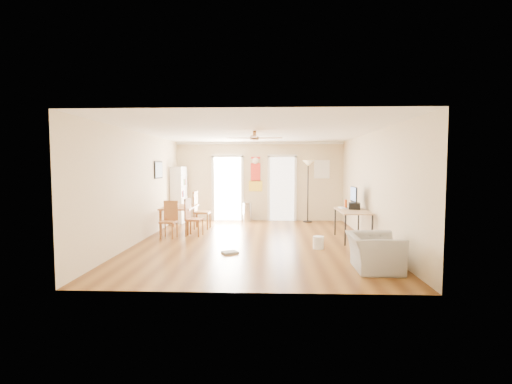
{
  "coord_description": "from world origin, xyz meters",
  "views": [
    {
      "loc": [
        0.35,
        -8.56,
        1.79
      ],
      "look_at": [
        0.0,
        0.6,
        1.15
      ],
      "focal_mm": 25.6,
      "sensor_mm": 36.0,
      "label": 1
    }
  ],
  "objects_px": {
    "dining_chair_right_b": "(194,217)",
    "torchiere_lamp": "(308,191)",
    "armchair": "(374,252)",
    "trash_can": "(247,212)",
    "bookshelf": "(179,195)",
    "dining_table": "(180,219)",
    "dining_chair_near": "(169,220)",
    "dining_chair_right_a": "(202,210)",
    "wastebasket_b": "(358,245)",
    "printer": "(354,206)",
    "wastebasket_a": "(318,243)",
    "computer_desk": "(352,225)"
  },
  "relations": [
    {
      "from": "bookshelf",
      "to": "dining_table",
      "type": "distance_m",
      "value": 1.66
    },
    {
      "from": "dining_chair_near",
      "to": "dining_chair_right_b",
      "type": "bearing_deg",
      "value": 33.69
    },
    {
      "from": "dining_chair_near",
      "to": "trash_can",
      "type": "height_order",
      "value": "dining_chair_near"
    },
    {
      "from": "dining_table",
      "to": "dining_chair_near",
      "type": "relative_size",
      "value": 1.5
    },
    {
      "from": "dining_chair_near",
      "to": "wastebasket_a",
      "type": "relative_size",
      "value": 3.36
    },
    {
      "from": "printer",
      "to": "torchiere_lamp",
      "type": "bearing_deg",
      "value": 118.4
    },
    {
      "from": "bookshelf",
      "to": "wastebasket_b",
      "type": "xyz_separation_m",
      "value": [
        4.75,
        -3.86,
        -0.74
      ]
    },
    {
      "from": "dining_chair_right_a",
      "to": "printer",
      "type": "distance_m",
      "value": 4.26
    },
    {
      "from": "bookshelf",
      "to": "trash_can",
      "type": "xyz_separation_m",
      "value": [
        2.17,
        0.3,
        -0.59
      ]
    },
    {
      "from": "dining_chair_right_b",
      "to": "wastebasket_b",
      "type": "bearing_deg",
      "value": -105.16
    },
    {
      "from": "dining_table",
      "to": "dining_chair_right_a",
      "type": "distance_m",
      "value": 0.71
    },
    {
      "from": "bookshelf",
      "to": "computer_desk",
      "type": "distance_m",
      "value": 5.58
    },
    {
      "from": "dining_chair_right_b",
      "to": "torchiere_lamp",
      "type": "bearing_deg",
      "value": -43.66
    },
    {
      "from": "computer_desk",
      "to": "printer",
      "type": "height_order",
      "value": "printer"
    },
    {
      "from": "dining_chair_right_a",
      "to": "armchair",
      "type": "xyz_separation_m",
      "value": [
        3.75,
        -4.1,
        -0.22
      ]
    },
    {
      "from": "dining_table",
      "to": "armchair",
      "type": "height_order",
      "value": "dining_table"
    },
    {
      "from": "bookshelf",
      "to": "wastebasket_b",
      "type": "bearing_deg",
      "value": -42.58
    },
    {
      "from": "bookshelf",
      "to": "computer_desk",
      "type": "relative_size",
      "value": 1.31
    },
    {
      "from": "dining_chair_near",
      "to": "printer",
      "type": "xyz_separation_m",
      "value": [
        4.64,
        0.13,
        0.35
      ]
    },
    {
      "from": "dining_table",
      "to": "torchiere_lamp",
      "type": "bearing_deg",
      "value": 25.61
    },
    {
      "from": "printer",
      "to": "trash_can",
      "type": "bearing_deg",
      "value": 146.74
    },
    {
      "from": "torchiere_lamp",
      "to": "armchair",
      "type": "xyz_separation_m",
      "value": [
        0.58,
        -5.47,
        -0.69
      ]
    },
    {
      "from": "dining_table",
      "to": "computer_desk",
      "type": "bearing_deg",
      "value": -13.58
    },
    {
      "from": "dining_chair_near",
      "to": "wastebasket_b",
      "type": "bearing_deg",
      "value": -10.94
    },
    {
      "from": "armchair",
      "to": "trash_can",
      "type": "bearing_deg",
      "value": 25.87
    },
    {
      "from": "dining_chair_near",
      "to": "dining_chair_right_a",
      "type": "bearing_deg",
      "value": 73.53
    },
    {
      "from": "dining_chair_near",
      "to": "torchiere_lamp",
      "type": "height_order",
      "value": "torchiere_lamp"
    },
    {
      "from": "printer",
      "to": "wastebasket_a",
      "type": "height_order",
      "value": "printer"
    },
    {
      "from": "bookshelf",
      "to": "armchair",
      "type": "height_order",
      "value": "bookshelf"
    },
    {
      "from": "dining_table",
      "to": "dining_chair_near",
      "type": "xyz_separation_m",
      "value": [
        -0.04,
        -0.99,
        0.11
      ]
    },
    {
      "from": "trash_can",
      "to": "torchiere_lamp",
      "type": "height_order",
      "value": "torchiere_lamp"
    },
    {
      "from": "wastebasket_a",
      "to": "armchair",
      "type": "bearing_deg",
      "value": -65.51
    },
    {
      "from": "dining_table",
      "to": "wastebasket_b",
      "type": "bearing_deg",
      "value": -28.33
    },
    {
      "from": "dining_table",
      "to": "armchair",
      "type": "xyz_separation_m",
      "value": [
        4.3,
        -3.69,
        -0.03
      ]
    },
    {
      "from": "dining_chair_near",
      "to": "trash_can",
      "type": "bearing_deg",
      "value": 63.43
    },
    {
      "from": "dining_table",
      "to": "wastebasket_b",
      "type": "height_order",
      "value": "dining_table"
    },
    {
      "from": "trash_can",
      "to": "bookshelf",
      "type": "bearing_deg",
      "value": -172.18
    },
    {
      "from": "printer",
      "to": "wastebasket_b",
      "type": "distance_m",
      "value": 1.64
    },
    {
      "from": "dining_chair_right_b",
      "to": "computer_desk",
      "type": "relative_size",
      "value": 0.7
    },
    {
      "from": "dining_table",
      "to": "printer",
      "type": "xyz_separation_m",
      "value": [
        4.6,
        -0.86,
        0.47
      ]
    },
    {
      "from": "dining_chair_right_a",
      "to": "printer",
      "type": "relative_size",
      "value": 3.42
    },
    {
      "from": "dining_chair_near",
      "to": "wastebasket_b",
      "type": "relative_size",
      "value": 2.99
    },
    {
      "from": "dining_chair_right_a",
      "to": "armchair",
      "type": "height_order",
      "value": "dining_chair_right_a"
    },
    {
      "from": "armchair",
      "to": "dining_table",
      "type": "bearing_deg",
      "value": 50.51
    },
    {
      "from": "dining_chair_near",
      "to": "printer",
      "type": "height_order",
      "value": "dining_chair_near"
    },
    {
      "from": "bookshelf",
      "to": "dining_chair_right_a",
      "type": "xyz_separation_m",
      "value": [
        0.95,
        -1.1,
        -0.36
      ]
    },
    {
      "from": "dining_chair_right_a",
      "to": "computer_desk",
      "type": "xyz_separation_m",
      "value": [
        3.96,
        -1.5,
        -0.17
      ]
    },
    {
      "from": "torchiere_lamp",
      "to": "dining_chair_right_b",
      "type": "bearing_deg",
      "value": -142.1
    },
    {
      "from": "bookshelf",
      "to": "dining_table",
      "type": "relative_size",
      "value": 1.3
    },
    {
      "from": "computer_desk",
      "to": "wastebasket_a",
      "type": "bearing_deg",
      "value": -134.14
    }
  ]
}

